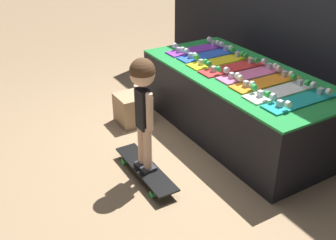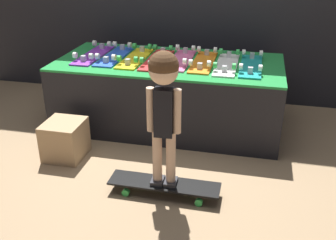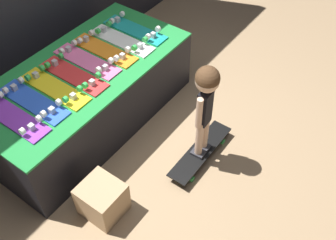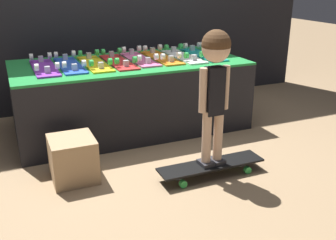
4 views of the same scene
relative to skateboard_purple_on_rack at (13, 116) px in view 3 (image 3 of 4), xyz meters
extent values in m
plane|color=#9E7F5B|center=(0.72, -0.65, -0.64)|extent=(16.00, 16.00, 0.00)
cube|color=black|center=(0.72, 0.00, -0.34)|extent=(2.02, 0.97, 0.60)
cube|color=#23893D|center=(0.72, 0.00, -0.03)|extent=(2.02, 0.97, 0.02)
cube|color=purple|center=(0.00, 0.00, -0.01)|extent=(0.18, 0.67, 0.01)
cylinder|color=white|center=(0.08, 0.22, 0.05)|extent=(0.03, 0.05, 0.05)
cube|color=#B7B7BC|center=(0.00, -0.22, 0.02)|extent=(0.04, 0.04, 0.05)
cylinder|color=white|center=(0.08, -0.22, 0.05)|extent=(0.03, 0.05, 0.05)
cylinder|color=white|center=(-0.08, -0.22, 0.05)|extent=(0.03, 0.05, 0.05)
cube|color=blue|center=(0.21, 0.01, -0.01)|extent=(0.18, 0.67, 0.01)
cube|color=#B7B7BC|center=(0.21, 0.23, 0.02)|extent=(0.04, 0.04, 0.05)
cylinder|color=white|center=(0.28, 0.23, 0.05)|extent=(0.03, 0.05, 0.05)
cylinder|color=white|center=(0.13, 0.23, 0.05)|extent=(0.03, 0.05, 0.05)
cube|color=#B7B7BC|center=(0.21, -0.21, 0.02)|extent=(0.04, 0.04, 0.05)
cylinder|color=white|center=(0.28, -0.21, 0.05)|extent=(0.03, 0.05, 0.05)
cylinder|color=white|center=(0.13, -0.21, 0.05)|extent=(0.03, 0.05, 0.05)
cube|color=yellow|center=(0.41, -0.01, -0.01)|extent=(0.18, 0.67, 0.01)
cube|color=#B7B7BC|center=(0.41, 0.21, 0.02)|extent=(0.04, 0.04, 0.05)
cylinder|color=green|center=(0.49, 0.21, 0.05)|extent=(0.03, 0.05, 0.05)
cylinder|color=green|center=(0.34, 0.21, 0.05)|extent=(0.03, 0.05, 0.05)
cube|color=#B7B7BC|center=(0.41, -0.23, 0.02)|extent=(0.04, 0.04, 0.05)
cylinder|color=green|center=(0.49, -0.23, 0.05)|extent=(0.03, 0.05, 0.05)
cylinder|color=green|center=(0.34, -0.23, 0.05)|extent=(0.03, 0.05, 0.05)
cube|color=red|center=(0.62, -0.02, -0.01)|extent=(0.18, 0.67, 0.01)
cube|color=#B7B7BC|center=(0.62, 0.20, 0.02)|extent=(0.04, 0.04, 0.05)
cylinder|color=green|center=(0.70, 0.20, 0.05)|extent=(0.03, 0.05, 0.05)
cylinder|color=green|center=(0.54, 0.20, 0.05)|extent=(0.03, 0.05, 0.05)
cube|color=#B7B7BC|center=(0.62, -0.24, 0.02)|extent=(0.04, 0.04, 0.05)
cylinder|color=green|center=(0.70, -0.24, 0.05)|extent=(0.03, 0.05, 0.05)
cylinder|color=green|center=(0.54, -0.24, 0.05)|extent=(0.03, 0.05, 0.05)
cube|color=pink|center=(0.83, 0.03, -0.01)|extent=(0.18, 0.67, 0.01)
cube|color=#B7B7BC|center=(0.83, 0.25, 0.02)|extent=(0.04, 0.04, 0.05)
cylinder|color=white|center=(0.90, 0.25, 0.05)|extent=(0.03, 0.05, 0.05)
cylinder|color=white|center=(0.75, 0.25, 0.05)|extent=(0.03, 0.05, 0.05)
cube|color=#B7B7BC|center=(0.83, -0.20, 0.02)|extent=(0.04, 0.04, 0.05)
cylinder|color=white|center=(0.90, -0.20, 0.05)|extent=(0.03, 0.05, 0.05)
cylinder|color=white|center=(0.75, -0.20, 0.05)|extent=(0.03, 0.05, 0.05)
cube|color=orange|center=(1.04, 0.01, -0.01)|extent=(0.18, 0.67, 0.01)
cube|color=#B7B7BC|center=(1.04, 0.23, 0.02)|extent=(0.04, 0.04, 0.05)
cylinder|color=white|center=(1.11, 0.23, 0.05)|extent=(0.03, 0.05, 0.05)
cylinder|color=white|center=(0.96, 0.23, 0.05)|extent=(0.03, 0.05, 0.05)
cube|color=#B7B7BC|center=(1.04, -0.21, 0.02)|extent=(0.04, 0.04, 0.05)
cylinder|color=white|center=(1.11, -0.21, 0.05)|extent=(0.03, 0.05, 0.05)
cylinder|color=white|center=(0.96, -0.21, 0.05)|extent=(0.03, 0.05, 0.05)
cube|color=white|center=(1.24, -0.02, -0.01)|extent=(0.18, 0.67, 0.01)
cube|color=#B7B7BC|center=(1.24, 0.20, 0.02)|extent=(0.04, 0.04, 0.05)
cylinder|color=green|center=(1.32, 0.20, 0.05)|extent=(0.03, 0.05, 0.05)
cylinder|color=green|center=(1.17, 0.20, 0.05)|extent=(0.03, 0.05, 0.05)
cube|color=#B7B7BC|center=(1.24, -0.24, 0.02)|extent=(0.04, 0.04, 0.05)
cylinder|color=green|center=(1.32, -0.24, 0.05)|extent=(0.03, 0.05, 0.05)
cylinder|color=green|center=(1.17, -0.24, 0.05)|extent=(0.03, 0.05, 0.05)
cube|color=teal|center=(1.45, -0.02, -0.01)|extent=(0.18, 0.67, 0.01)
cube|color=#B7B7BC|center=(1.45, 0.21, 0.02)|extent=(0.04, 0.04, 0.05)
cylinder|color=white|center=(1.53, 0.21, 0.05)|extent=(0.03, 0.05, 0.05)
cylinder|color=white|center=(1.37, 0.21, 0.05)|extent=(0.03, 0.05, 0.05)
cube|color=#B7B7BC|center=(1.45, -0.24, 0.02)|extent=(0.04, 0.04, 0.05)
cylinder|color=white|center=(1.53, -0.24, 0.05)|extent=(0.03, 0.05, 0.05)
cylinder|color=white|center=(1.37, -0.24, 0.05)|extent=(0.03, 0.05, 0.05)
cube|color=black|center=(0.95, -1.13, -0.55)|extent=(0.77, 0.18, 0.01)
cube|color=#B7B7BC|center=(1.20, -1.13, -0.59)|extent=(0.04, 0.04, 0.05)
cylinder|color=green|center=(1.20, -1.05, -0.61)|extent=(0.05, 0.03, 0.05)
cylinder|color=green|center=(1.20, -1.20, -0.61)|extent=(0.05, 0.03, 0.05)
cube|color=#B7B7BC|center=(0.69, -1.13, -0.59)|extent=(0.04, 0.04, 0.05)
cylinder|color=green|center=(0.69, -1.05, -0.61)|extent=(0.05, 0.03, 0.05)
cylinder|color=green|center=(0.69, -1.20, -0.61)|extent=(0.05, 0.03, 0.05)
cube|color=#2D2D33|center=(0.99, -1.12, -0.53)|extent=(0.09, 0.12, 0.03)
cylinder|color=#DBB293|center=(0.99, -1.12, -0.33)|extent=(0.06, 0.06, 0.37)
cube|color=#2D2D33|center=(0.90, -1.13, -0.53)|extent=(0.09, 0.12, 0.03)
cylinder|color=#DBB293|center=(0.90, -1.13, -0.33)|extent=(0.06, 0.06, 0.37)
cube|color=black|center=(0.95, -1.13, -0.02)|extent=(0.12, 0.09, 0.32)
cylinder|color=#DBB293|center=(1.03, -1.12, 0.00)|extent=(0.05, 0.05, 0.30)
cylinder|color=#DBB293|center=(0.86, -1.13, 0.00)|extent=(0.05, 0.05, 0.30)
sphere|color=#DBB293|center=(0.95, -1.13, 0.27)|extent=(0.18, 0.18, 0.18)
sphere|color=#4C331E|center=(0.95, -1.13, 0.29)|extent=(0.19, 0.19, 0.19)
cube|color=tan|center=(0.05, -0.79, -0.49)|extent=(0.30, 0.32, 0.30)
camera|label=1|loc=(3.29, -2.30, 1.31)|focal=42.00mm
camera|label=2|loc=(1.48, -3.33, 0.99)|focal=42.00mm
camera|label=3|loc=(-0.98, -2.16, 2.16)|focal=42.00mm
camera|label=4|loc=(-0.31, -3.29, 0.70)|focal=42.00mm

